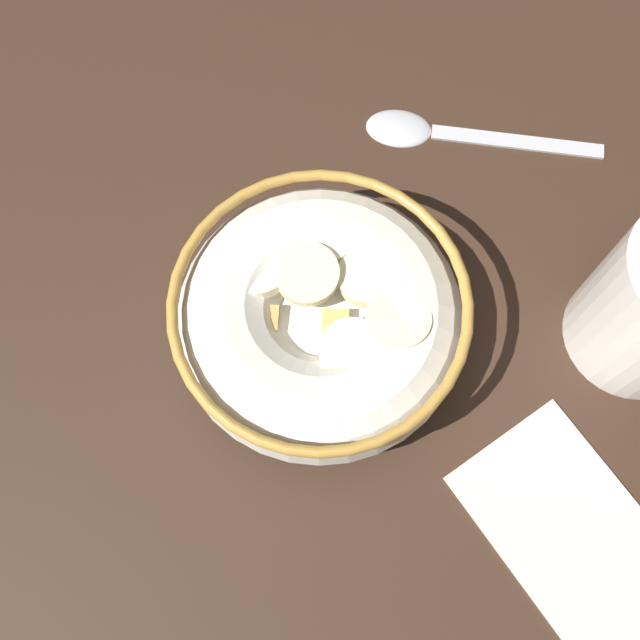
# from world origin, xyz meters

# --- Properties ---
(ground_plane) EXTENTS (1.10, 1.10, 0.02)m
(ground_plane) POSITION_xyz_m (0.00, 0.00, -0.01)
(ground_plane) COLOR #332116
(cereal_bowl) EXTENTS (0.16, 0.16, 0.06)m
(cereal_bowl) POSITION_xyz_m (0.00, 0.00, 0.03)
(cereal_bowl) COLOR silver
(cereal_bowl) RESTS_ON ground_plane
(spoon) EXTENTS (0.14, 0.08, 0.01)m
(spoon) POSITION_xyz_m (-0.02, 0.16, 0.00)
(spoon) COLOR #B7B7BC
(spoon) RESTS_ON ground_plane
(folded_napkin) EXTENTS (0.15, 0.12, 0.00)m
(folded_napkin) POSITION_xyz_m (0.17, -0.02, 0.00)
(folded_napkin) COLOR beige
(folded_napkin) RESTS_ON ground_plane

